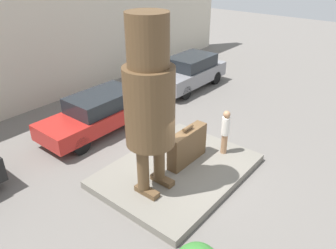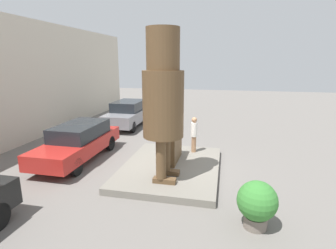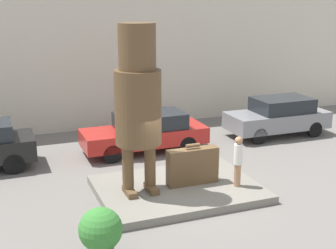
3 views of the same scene
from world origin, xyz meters
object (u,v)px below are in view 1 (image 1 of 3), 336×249
(tourist, at_px, (225,130))
(parked_car_grey, at_px, (190,71))
(statue_figure, at_px, (149,96))
(parked_car_red, at_px, (100,112))
(giant_suitcase, at_px, (187,146))

(tourist, height_order, parked_car_grey, tourist)
(statue_figure, xyz_separation_m, tourist, (2.87, -0.67, -1.99))
(statue_figure, distance_m, parked_car_grey, 8.88)
(parked_car_red, bearing_deg, tourist, 105.40)
(tourist, xyz_separation_m, parked_car_red, (-1.30, 4.73, -0.28))
(tourist, xyz_separation_m, parked_car_grey, (4.67, 4.80, -0.23))
(statue_figure, relative_size, parked_car_red, 1.03)
(statue_figure, relative_size, parked_car_grey, 1.12)
(tourist, height_order, parked_car_red, tourist)
(statue_figure, height_order, parked_car_red, statue_figure)
(statue_figure, distance_m, giant_suitcase, 2.83)
(tourist, distance_m, parked_car_grey, 6.70)
(tourist, bearing_deg, giant_suitcase, 150.94)
(giant_suitcase, xyz_separation_m, tourist, (1.18, -0.66, 0.29))
(giant_suitcase, bearing_deg, statue_figure, 179.61)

